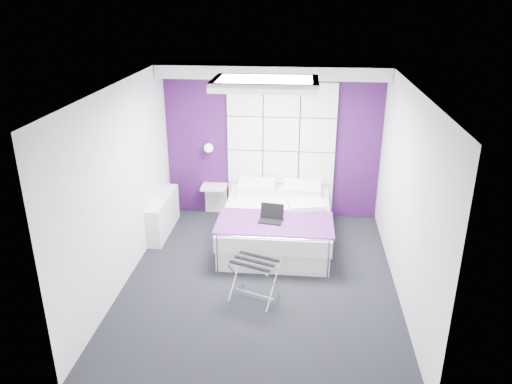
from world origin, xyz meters
TOP-DOWN VIEW (x-y plane):
  - floor at (0.00, 0.00)m, footprint 4.40×4.40m
  - ceiling at (0.00, 0.00)m, footprint 4.40×4.40m
  - wall_back at (0.00, 2.20)m, footprint 3.60×0.00m
  - wall_left at (-1.80, 0.00)m, footprint 0.00×4.40m
  - wall_right at (1.80, 0.00)m, footprint 0.00×4.40m
  - accent_wall at (0.00, 2.19)m, footprint 3.58×0.02m
  - soffit at (0.00, 1.95)m, footprint 3.58×0.50m
  - headboard at (0.15, 2.14)m, footprint 1.80×0.08m
  - skylight at (0.00, 0.60)m, footprint 1.36×0.86m
  - wall_lamp at (-1.05, 2.06)m, footprint 0.15×0.15m
  - radiator at (-1.69, 1.30)m, footprint 0.22×1.20m
  - bed at (0.15, 1.13)m, footprint 1.67×2.02m
  - nightstand at (-0.98, 2.02)m, footprint 0.43×0.33m
  - luggage_rack at (-0.04, -0.46)m, footprint 0.55×0.40m
  - laptop at (0.09, 0.69)m, footprint 0.34×0.24m

SIDE VIEW (x-z plane):
  - floor at x=0.00m, z-range 0.00..0.00m
  - luggage_rack at x=-0.04m, z-range 0.00..0.54m
  - bed at x=0.15m, z-range -0.05..0.65m
  - radiator at x=-1.69m, z-range 0.00..0.60m
  - nightstand at x=-0.98m, z-range 0.50..0.55m
  - laptop at x=0.09m, z-range 0.50..0.75m
  - headboard at x=0.15m, z-range 0.02..2.32m
  - wall_lamp at x=-1.05m, z-range 1.15..1.29m
  - wall_left at x=-1.80m, z-range -0.90..3.50m
  - wall_right at x=1.80m, z-range -0.90..3.50m
  - accent_wall at x=0.00m, z-range 0.01..2.59m
  - wall_back at x=0.00m, z-range -0.50..3.10m
  - soffit at x=0.00m, z-range 2.40..2.60m
  - skylight at x=0.00m, z-range 2.49..2.61m
  - ceiling at x=0.00m, z-range 2.60..2.60m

